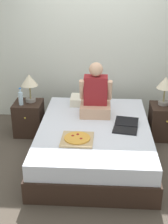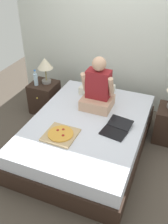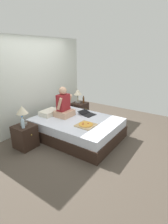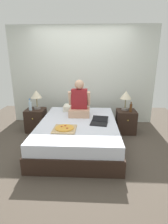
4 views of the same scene
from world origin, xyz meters
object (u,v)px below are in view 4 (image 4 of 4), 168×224
object	(u,v)px
water_bottle	(30,106)
laptop	(99,122)
person_seated	(80,103)
lamp_on_right_nightstand	(126,96)
bed	(78,133)
beer_bottle	(131,108)
nightstand_left	(36,120)
pizza_box	(65,129)
lamp_on_left_nightstand	(36,95)
nightstand_right	(126,121)

from	to	relation	value
water_bottle	laptop	distance (m)	1.71
person_seated	lamp_on_right_nightstand	bearing A→B (deg)	16.80
bed	beer_bottle	size ratio (longest dim) A/B	9.34
nightstand_left	water_bottle	distance (m)	0.40
beer_bottle	pizza_box	size ratio (longest dim) A/B	0.56
beer_bottle	nightstand_left	bearing A→B (deg)	177.44
lamp_on_left_nightstand	nightstand_right	size ratio (longest dim) A/B	0.83
lamp_on_left_nightstand	lamp_on_right_nightstand	bearing A→B (deg)	0.00
water_bottle	pizza_box	xyz separation A→B (m)	(0.96, -1.01, -0.14)
water_bottle	lamp_on_right_nightstand	world-z (taller)	lamp_on_right_nightstand
nightstand_left	lamp_on_left_nightstand	distance (m)	0.60
person_seated	laptop	size ratio (longest dim) A/B	1.69
nightstand_right	lamp_on_left_nightstand	bearing A→B (deg)	178.65
nightstand_left	lamp_on_left_nightstand	xyz separation A→B (m)	(0.04, 0.05, 0.60)
bed	nightstand_right	world-z (taller)	nightstand_right
nightstand_right	pizza_box	distance (m)	1.71
nightstand_right	nightstand_left	bearing A→B (deg)	180.00
lamp_on_left_nightstand	beer_bottle	distance (m)	2.21
bed	water_bottle	distance (m)	1.36
nightstand_left	lamp_on_left_nightstand	bearing A→B (deg)	51.37
lamp_on_left_nightstand	water_bottle	size ratio (longest dim) A/B	1.63
person_seated	lamp_on_left_nightstand	bearing A→B (deg)	163.12
bed	nightstand_left	distance (m)	1.27
water_bottle	laptop	bearing A→B (deg)	-22.15
person_seated	pizza_box	xyz separation A→B (m)	(-0.21, -0.83, -0.27)
lamp_on_right_nightstand	laptop	xyz separation A→B (m)	(-0.63, -0.78, -0.35)
water_bottle	bed	bearing A→B (deg)	-26.53
bed	nightstand_right	xyz separation A→B (m)	(1.08, 0.67, 0.03)
bed	lamp_on_left_nightstand	distance (m)	1.41
nightstand_left	person_seated	xyz separation A→B (m)	(1.08, -0.27, 0.51)
laptop	pizza_box	xyz separation A→B (m)	(-0.62, -0.36, -0.00)
nightstand_right	person_seated	bearing A→B (deg)	-166.12
bed	person_seated	xyz separation A→B (m)	(0.00, 0.40, 0.54)
lamp_on_left_nightstand	beer_bottle	size ratio (longest dim) A/B	1.96
bed	lamp_on_left_nightstand	size ratio (longest dim) A/B	4.78
nightstand_left	nightstand_right	distance (m)	2.16
nightstand_left	person_seated	size ratio (longest dim) A/B	0.69
water_bottle	lamp_on_left_nightstand	bearing A→B (deg)	49.40
water_bottle	beer_bottle	xyz separation A→B (m)	(2.31, -0.01, -0.02)
lamp_on_right_nightstand	water_bottle	bearing A→B (deg)	-176.38
pizza_box	water_bottle	bearing A→B (deg)	133.63
nightstand_right	water_bottle	bearing A→B (deg)	-177.70
beer_bottle	water_bottle	bearing A→B (deg)	179.75
nightstand_right	pizza_box	xyz separation A→B (m)	(-1.29, -1.10, 0.24)
lamp_on_right_nightstand	laptop	distance (m)	1.07
nightstand_right	person_seated	world-z (taller)	person_seated
beer_bottle	laptop	bearing A→B (deg)	-139.02
lamp_on_left_nightstand	laptop	xyz separation A→B (m)	(1.46, -0.78, -0.35)
water_bottle	laptop	xyz separation A→B (m)	(1.58, -0.64, -0.14)
nightstand_left	laptop	world-z (taller)	laptop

